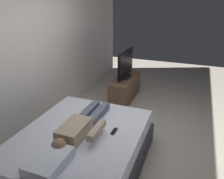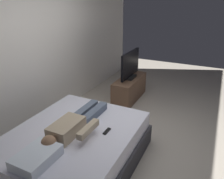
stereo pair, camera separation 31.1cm
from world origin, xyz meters
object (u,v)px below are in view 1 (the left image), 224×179
at_px(tv_stand, 125,88).
at_px(tv, 126,65).
at_px(person, 80,126).
at_px(remote, 114,131).
at_px(bed, 81,150).
at_px(pillow, 49,161).

bearing_deg(tv_stand, tv, 180.00).
bearing_deg(person, tv_stand, 3.26).
relative_size(remote, tv_stand, 0.14).
distance_m(remote, tv_stand, 2.21).
distance_m(bed, pillow, 0.73).
distance_m(pillow, tv, 2.95).
distance_m(person, tv_stand, 2.31).
bearing_deg(tv, pillow, -177.45).
height_order(pillow, tv, tv).
height_order(bed, tv, tv).
relative_size(remote, tv, 0.17).
xyz_separation_m(person, tv, (2.27, 0.13, 0.16)).
bearing_deg(tv, tv_stand, 0.00).
bearing_deg(remote, person, 110.47).
height_order(remote, tv, tv).
bearing_deg(person, pillow, -179.84).
bearing_deg(bed, remote, -65.92).
height_order(bed, tv_stand, bed).
bearing_deg(bed, tv_stand, 3.27).
bearing_deg(pillow, tv, 2.55).
bearing_deg(tv, remote, -165.86).
height_order(tv_stand, tv, tv).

